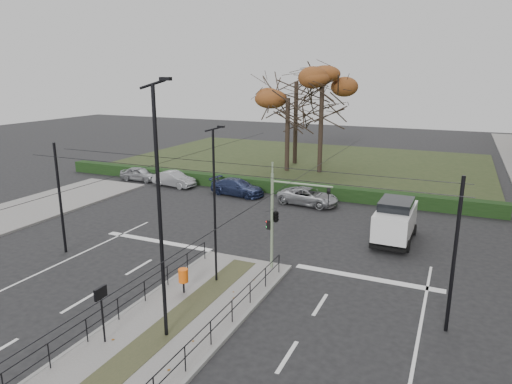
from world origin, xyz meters
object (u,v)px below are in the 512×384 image
at_px(litter_bin, 183,276).
at_px(parked_car_first, 140,174).
at_px(streetlamp_median_far, 215,205).
at_px(parked_car_third, 237,187).
at_px(parked_car_fourth, 308,196).
at_px(parked_car_second, 174,179).
at_px(white_van, 395,220).
at_px(traffic_light, 277,215).
at_px(bare_tree_near, 288,103).
at_px(streetlamp_median_near, 160,213).
at_px(info_panel, 101,299).
at_px(rust_tree, 296,82).
at_px(bare_tree_center, 322,91).

bearing_deg(litter_bin, parked_car_first, 132.51).
xyz_separation_m(streetlamp_median_far, parked_car_first, (-16.49, 15.55, -3.16)).
bearing_deg(parked_car_third, parked_car_fourth, -86.78).
bearing_deg(parked_car_second, white_van, -100.21).
bearing_deg(traffic_light, parked_car_first, 144.65).
xyz_separation_m(traffic_light, parked_car_fourth, (-2.19, 11.86, -2.27)).
bearing_deg(traffic_light, litter_bin, -124.16).
bearing_deg(bare_tree_near, parked_car_third, -92.35).
distance_m(streetlamp_median_near, parked_car_first, 26.82).
distance_m(info_panel, rust_tree, 35.72).
height_order(litter_bin, parked_car_first, litter_bin).
height_order(traffic_light, litter_bin, traffic_light).
distance_m(bare_tree_center, bare_tree_near, 3.43).
bearing_deg(bare_tree_center, parked_car_third, -108.45).
bearing_deg(parked_car_third, white_van, -106.89).
bearing_deg(streetlamp_median_near, litter_bin, 112.14).
bearing_deg(white_van, streetlamp_median_near, -114.03).
distance_m(streetlamp_median_far, parked_car_first, 22.88).
relative_size(traffic_light, parked_car_second, 1.21).
distance_m(parked_car_fourth, rust_tree, 17.60).
bearing_deg(streetlamp_median_near, info_panel, -145.04).
xyz_separation_m(traffic_light, streetlamp_median_far, (-2.03, -2.41, 0.88)).
distance_m(streetlamp_median_far, white_van, 11.56).
distance_m(white_van, bare_tree_near, 20.75).
height_order(info_panel, parked_car_first, info_panel).
relative_size(streetlamp_median_near, parked_car_fourth, 2.03).
bearing_deg(white_van, parked_car_fourth, 142.91).
bearing_deg(streetlamp_median_far, bare_tree_center, 95.76).
bearing_deg(streetlamp_median_near, bare_tree_near, 101.99).
height_order(parked_car_second, bare_tree_near, bare_tree_near).
relative_size(parked_car_second, bare_tree_near, 0.42).
bearing_deg(litter_bin, bare_tree_near, 100.73).
relative_size(litter_bin, streetlamp_median_far, 0.15).
xyz_separation_m(streetlamp_median_near, parked_car_third, (-6.69, 19.34, -4.15)).
bearing_deg(parked_car_third, parked_car_first, 91.03).
height_order(parked_car_first, parked_car_second, parked_car_second).
bearing_deg(bare_tree_near, parked_car_fourth, -62.09).
height_order(streetlamp_median_far, parked_car_third, streetlamp_median_far).
bearing_deg(white_van, bare_tree_near, 128.36).
distance_m(white_van, bare_tree_center, 19.84).
relative_size(parked_car_first, rust_tree, 0.32).
distance_m(traffic_light, parked_car_second, 19.26).
distance_m(parked_car_first, parked_car_second, 4.13).
bearing_deg(white_van, rust_tree, 123.47).
distance_m(parked_car_third, white_van, 14.00).
relative_size(info_panel, parked_car_second, 0.54).
bearing_deg(bare_tree_near, bare_tree_center, 10.19).
bearing_deg(parked_car_second, rust_tree, -17.14).
relative_size(traffic_light, bare_tree_center, 0.43).
height_order(parked_car_first, parked_car_fourth, parked_car_fourth).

